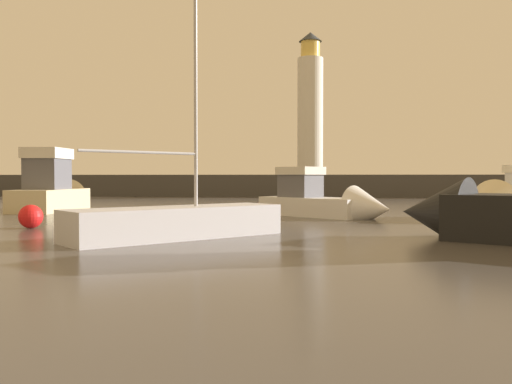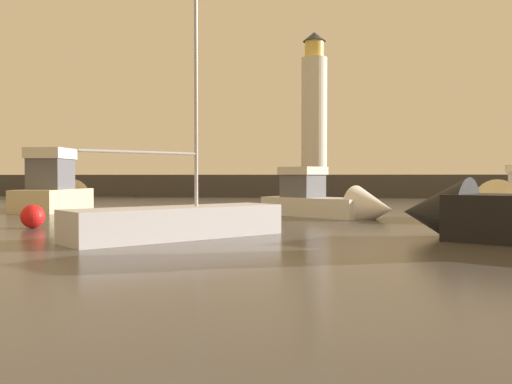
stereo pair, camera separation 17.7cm
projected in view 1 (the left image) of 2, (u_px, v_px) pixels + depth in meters
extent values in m
plane|color=#4C4742|center=(250.00, 215.00, 29.52)|extent=(220.00, 220.00, 0.00)
cube|color=#423F3D|center=(286.00, 186.00, 57.41)|extent=(68.45, 4.25, 2.24)
cylinder|color=silver|center=(310.00, 117.00, 56.92)|extent=(2.61, 2.61, 11.91)
cylinder|color=#F2CC59|center=(310.00, 50.00, 56.74)|extent=(1.96, 1.96, 1.67)
cone|color=#33383D|center=(310.00, 37.00, 56.70)|extent=(2.35, 2.35, 0.95)
cone|color=black|center=(434.00, 213.00, 18.71)|extent=(3.18, 3.22, 2.40)
cube|color=white|center=(314.00, 207.00, 28.57)|extent=(5.95, 5.39, 0.95)
cone|color=white|center=(371.00, 209.00, 26.09)|extent=(2.93, 2.95, 2.16)
cube|color=#595960|center=(300.00, 186.00, 29.21)|extent=(2.44, 2.39, 1.17)
cube|color=silver|center=(300.00, 171.00, 29.19)|extent=(2.68, 2.63, 0.41)
cone|color=beige|center=(481.00, 208.00, 24.59)|extent=(3.51, 3.51, 2.56)
cube|color=beige|center=(50.00, 200.00, 32.86)|extent=(2.70, 6.36, 1.28)
cone|color=beige|center=(76.00, 197.00, 36.58)|extent=(2.42, 2.28, 2.33)
cube|color=#595960|center=(47.00, 174.00, 32.46)|extent=(2.03, 2.49, 1.78)
cube|color=silver|center=(47.00, 153.00, 32.43)|extent=(2.23, 2.74, 0.62)
cube|color=silver|center=(177.00, 222.00, 18.22)|extent=(6.50, 6.66, 1.03)
cylinder|color=#B7B7BC|center=(196.00, 61.00, 18.54)|extent=(0.12, 0.12, 9.71)
cylinder|color=#B7B7BC|center=(141.00, 152.00, 17.34)|extent=(2.86, 2.98, 0.09)
sphere|color=red|center=(31.00, 216.00, 21.67)|extent=(0.93, 0.93, 0.93)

